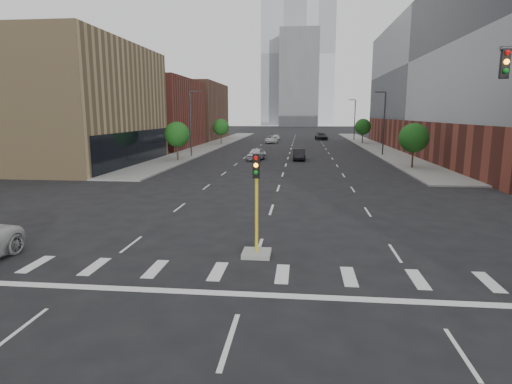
% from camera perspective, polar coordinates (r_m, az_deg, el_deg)
% --- Properties ---
extents(sidewalk_left_far, '(5.00, 92.00, 0.15)m').
position_cam_1_polar(sidewalk_left_far, '(84.38, -5.46, 6.34)').
color(sidewalk_left_far, gray).
rests_on(sidewalk_left_far, ground).
extents(sidewalk_right_far, '(5.00, 92.00, 0.15)m').
position_cam_1_polar(sidewalk_right_far, '(83.73, 15.21, 6.00)').
color(sidewalk_right_far, gray).
rests_on(sidewalk_right_far, ground).
extents(building_left_mid, '(20.00, 24.00, 14.00)m').
position_cam_1_polar(building_left_mid, '(56.67, -25.54, 10.42)').
color(building_left_mid, '#A2865B').
rests_on(building_left_mid, ground).
extents(building_left_far_a, '(20.00, 22.00, 12.00)m').
position_cam_1_polar(building_left_far_a, '(80.04, -15.65, 10.04)').
color(building_left_far_a, brown).
rests_on(building_left_far_a, ground).
extents(building_left_far_b, '(20.00, 24.00, 13.00)m').
position_cam_1_polar(building_left_far_b, '(104.67, -10.36, 10.53)').
color(building_left_far_b, brown).
rests_on(building_left_far_b, ground).
extents(building_right_main, '(24.00, 70.00, 22.00)m').
position_cam_1_polar(building_right_main, '(74.01, 28.83, 13.03)').
color(building_right_main, brown).
rests_on(building_right_main, ground).
extents(tower_left, '(22.00, 22.00, 70.00)m').
position_cam_1_polar(tower_left, '(230.51, 3.78, 17.63)').
color(tower_left, '#B2B7BC').
rests_on(tower_left, ground).
extents(tower_right, '(20.00, 20.00, 80.00)m').
position_cam_1_polar(tower_right, '(270.74, 8.16, 17.54)').
color(tower_right, '#B2B7BC').
rests_on(tower_right, ground).
extents(tower_mid, '(18.00, 18.00, 44.00)m').
position_cam_1_polar(tower_mid, '(209.09, 5.77, 14.76)').
color(tower_mid, slate).
rests_on(tower_mid, ground).
extents(median_traffic_signal, '(1.20, 1.20, 4.40)m').
position_cam_1_polar(median_traffic_signal, '(18.25, 0.07, -5.63)').
color(median_traffic_signal, '#999993').
rests_on(median_traffic_signal, ground).
extents(streetlight_right_a, '(1.60, 0.22, 9.07)m').
position_cam_1_polar(streetlight_right_a, '(64.53, 16.64, 9.11)').
color(streetlight_right_a, '#2D2D30').
rests_on(streetlight_right_a, ground).
extents(streetlight_right_b, '(1.60, 0.22, 9.07)m').
position_cam_1_polar(streetlight_right_b, '(99.15, 12.98, 9.59)').
color(streetlight_right_b, '#2D2D30').
rests_on(streetlight_right_b, ground).
extents(streetlight_left, '(1.60, 0.22, 9.07)m').
position_cam_1_polar(streetlight_left, '(60.44, -8.64, 9.36)').
color(streetlight_left, '#2D2D30').
rests_on(streetlight_left, ground).
extents(tree_left_near, '(3.20, 3.20, 4.85)m').
position_cam_1_polar(tree_left_near, '(55.83, -10.49, 7.56)').
color(tree_left_near, '#382619').
rests_on(tree_left_near, ground).
extents(tree_left_far, '(3.20, 3.20, 4.85)m').
position_cam_1_polar(tree_left_far, '(85.00, -4.70, 8.63)').
color(tree_left_far, '#382619').
rests_on(tree_left_far, ground).
extents(tree_right_near, '(3.20, 3.20, 4.85)m').
position_cam_1_polar(tree_right_near, '(50.04, 20.30, 6.78)').
color(tree_right_near, '#382619').
rests_on(tree_right_near, ground).
extents(tree_right_far, '(3.20, 3.20, 4.85)m').
position_cam_1_polar(tree_right_far, '(89.34, 14.07, 8.44)').
color(tree_right_far, '#382619').
rests_on(tree_right_far, ground).
extents(car_near_left, '(2.53, 4.76, 1.54)m').
position_cam_1_polar(car_near_left, '(56.13, 0.01, 5.06)').
color(car_near_left, silver).
rests_on(car_near_left, ground).
extents(car_mid_right, '(1.72, 4.53, 1.48)m').
position_cam_1_polar(car_mid_right, '(56.43, 5.75, 5.01)').
color(car_mid_right, black).
rests_on(car_mid_right, ground).
extents(car_far_left, '(2.76, 5.47, 1.48)m').
position_cam_1_polar(car_far_left, '(89.10, 2.13, 7.03)').
color(car_far_left, '#BCBCBC').
rests_on(car_far_left, ground).
extents(car_deep_right, '(3.09, 5.83, 1.61)m').
position_cam_1_polar(car_deep_right, '(100.82, 8.68, 7.35)').
color(car_deep_right, black).
rests_on(car_deep_right, ground).
extents(car_distant, '(1.62, 4.00, 1.36)m').
position_cam_1_polar(car_distant, '(97.54, 2.70, 7.28)').
color(car_distant, silver).
rests_on(car_distant, ground).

